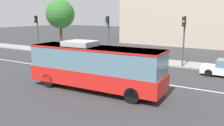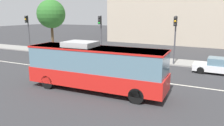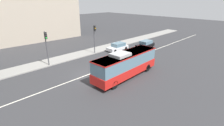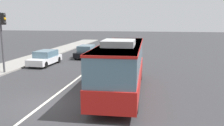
# 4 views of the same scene
# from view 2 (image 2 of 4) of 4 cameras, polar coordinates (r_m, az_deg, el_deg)

# --- Properties ---
(ground_plane) EXTENTS (160.00, 160.00, 0.00)m
(ground_plane) POSITION_cam_2_polar(r_m,az_deg,el_deg) (20.71, -6.06, -2.55)
(ground_plane) COLOR #333335
(sidewalk_kerb) EXTENTS (80.00, 3.28, 0.14)m
(sidewalk_kerb) POSITION_cam_2_polar(r_m,az_deg,el_deg) (27.66, 2.76, 1.47)
(sidewalk_kerb) COLOR gray
(sidewalk_kerb) RESTS_ON ground_plane
(lane_centre_line) EXTENTS (76.00, 0.16, 0.01)m
(lane_centre_line) POSITION_cam_2_polar(r_m,az_deg,el_deg) (20.71, -6.06, -2.53)
(lane_centre_line) COLOR silver
(lane_centre_line) RESTS_ON ground_plane
(transit_bus) EXTENTS (10.07, 2.79, 3.46)m
(transit_bus) POSITION_cam_2_polar(r_m,az_deg,el_deg) (15.54, -4.36, -0.71)
(transit_bus) COLOR red
(transit_bus) RESTS_ON ground_plane
(sedan_white) EXTENTS (4.55, 1.93, 1.46)m
(sedan_white) POSITION_cam_2_polar(r_m,az_deg,el_deg) (22.44, 26.22, -0.71)
(sedan_white) COLOR white
(sedan_white) RESTS_ON ground_plane
(traffic_light_near_corner) EXTENTS (0.34, 0.62, 5.20)m
(traffic_light_near_corner) POSITION_cam_2_polar(r_m,az_deg,el_deg) (26.98, -3.00, 8.68)
(traffic_light_near_corner) COLOR #47474C
(traffic_light_near_corner) RESTS_ON ground_plane
(traffic_light_mid_block) EXTENTS (0.32, 0.62, 5.20)m
(traffic_light_mid_block) POSITION_cam_2_polar(r_m,az_deg,el_deg) (34.30, -20.97, 8.69)
(traffic_light_mid_block) COLOR #47474C
(traffic_light_mid_block) RESTS_ON ground_plane
(traffic_light_far_corner) EXTENTS (0.33, 0.62, 5.20)m
(traffic_light_far_corner) POSITION_cam_2_polar(r_m,az_deg,el_deg) (23.89, 15.98, 7.73)
(traffic_light_far_corner) COLOR #47474C
(traffic_light_far_corner) RESTS_ON ground_plane
(street_tree_kerbside_left) EXTENTS (4.02, 4.02, 7.40)m
(street_tree_kerbside_left) POSITION_cam_2_polar(r_m,az_deg,el_deg) (33.26, -15.43, 12.08)
(street_tree_kerbside_left) COLOR #4C3823
(street_tree_kerbside_left) RESTS_ON ground_plane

